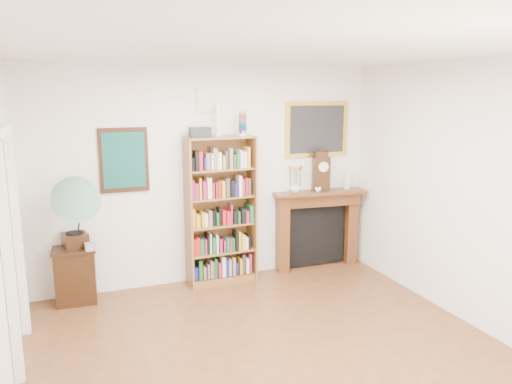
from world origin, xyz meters
The scene contains 15 objects.
room centered at (0.00, 0.00, 1.40)m, with size 4.51×5.01×2.81m.
door_casing centered at (-2.21, 1.20, 1.26)m, with size 0.08×1.02×2.17m.
teal_poster centered at (-1.05, 2.48, 1.65)m, with size 0.58×0.04×0.78m.
small_picture centered at (0.00, 2.48, 2.35)m, with size 0.26×0.04×0.30m.
gilt_painting centered at (1.55, 2.48, 1.95)m, with size 0.95×0.04×0.75m.
bookshelf centered at (0.11, 2.32, 1.07)m, with size 0.90×0.36×2.20m.
side_cabinet centered at (-1.69, 2.30, 0.33)m, with size 0.49×0.36×0.67m, color black.
fireplace centered at (1.54, 2.40, 0.65)m, with size 1.34×0.44×1.11m.
gramophone centered at (-1.67, 2.21, 1.16)m, with size 0.66×0.76×0.88m.
cd_stack centered at (-1.51, 2.17, 0.71)m, with size 0.12×0.12×0.08m, color silver.
mantel_clock centered at (1.58, 2.38, 1.37)m, with size 0.26×0.19×0.54m.
flower_vase centered at (1.18, 2.36, 1.18)m, with size 0.14×0.14×0.15m, color silver.
teacup centered at (1.50, 2.31, 1.14)m, with size 0.09×0.09×0.07m, color white.
bottle_left centered at (1.98, 2.37, 1.23)m, with size 0.07×0.07×0.24m, color silver.
bottle_right centered at (2.01, 2.37, 1.21)m, with size 0.06×0.06×0.20m, color silver.
Camera 1 is at (-1.69, -3.65, 2.47)m, focal length 35.00 mm.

